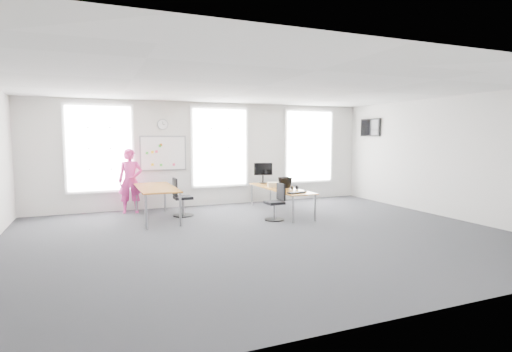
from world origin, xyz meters
name	(u,v)px	position (x,y,z in m)	size (l,w,h in m)	color
floor	(264,235)	(0.00, 0.00, 0.00)	(10.00, 10.00, 0.00)	#242428
ceiling	(264,86)	(0.00, 0.00, 3.00)	(10.00, 10.00, 0.00)	white
wall_back	(210,154)	(0.00, 4.00, 1.50)	(10.00, 10.00, 0.00)	silver
wall_front	(412,184)	(0.00, -4.00, 1.50)	(10.00, 10.00, 0.00)	silver
wall_right	(449,157)	(5.00, 0.00, 1.50)	(10.00, 10.00, 0.00)	silver
window_left	(100,149)	(-3.00, 3.97, 1.70)	(1.60, 0.06, 2.20)	white
window_mid	(220,147)	(0.30, 3.97, 1.70)	(1.60, 0.06, 2.20)	white
window_right	(309,146)	(3.30, 3.97, 1.70)	(1.60, 0.06, 2.20)	white
desk_right	(280,189)	(1.40, 2.15, 0.62)	(0.72, 2.71, 0.66)	#BB7518
desk_left	(156,190)	(-1.78, 2.51, 0.73)	(0.87, 2.17, 0.79)	#BB7518
chair_right	(276,204)	(0.88, 1.30, 0.39)	(0.47, 0.47, 0.88)	black
chair_left	(181,199)	(-1.15, 2.65, 0.43)	(0.52, 0.52, 0.97)	black
person	(130,181)	(-2.28, 3.59, 0.85)	(0.62, 0.41, 1.70)	#D23186
whiteboard	(163,153)	(-1.35, 3.97, 1.55)	(1.20, 0.03, 0.90)	white
wall_clock	(163,124)	(-1.35, 3.97, 2.35)	(0.30, 0.30, 0.04)	gray
tv	(370,128)	(4.95, 3.00, 2.30)	(0.06, 0.90, 0.55)	black
keyboard	(296,193)	(1.30, 1.07, 0.67)	(0.43, 0.15, 0.02)	black
mouse	(305,191)	(1.63, 1.20, 0.68)	(0.07, 0.11, 0.04)	black
lens_cap	(295,191)	(1.49, 1.48, 0.66)	(0.06, 0.06, 0.01)	black
headphones	(294,188)	(1.58, 1.70, 0.71)	(0.18, 0.10, 0.11)	black
laptop_sleeve	(285,183)	(1.46, 1.98, 0.80)	(0.38, 0.28, 0.30)	black
paper_stack	(274,185)	(1.36, 2.43, 0.72)	(0.34, 0.26, 0.12)	beige
monitor	(263,171)	(1.39, 3.29, 1.02)	(0.52, 0.22, 0.60)	black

